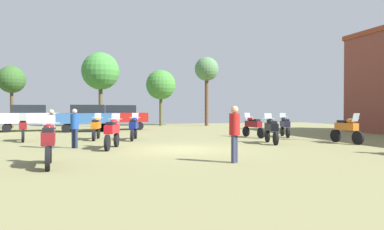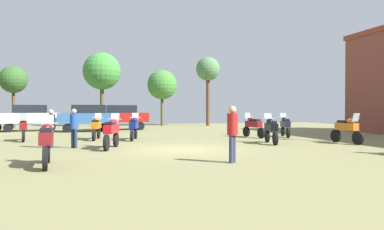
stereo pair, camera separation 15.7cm
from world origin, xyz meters
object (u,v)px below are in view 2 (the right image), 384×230
motorcycle_2 (23,127)px  motorcycle_9 (285,125)px  tree_3 (162,85)px  motorcycle_8 (112,131)px  car_3 (121,115)px  motorcycle_6 (271,129)px  car_4 (89,116)px  motorcycle_7 (253,125)px  person_2 (232,129)px  person_1 (51,126)px  motorcycle_1 (96,127)px  motorcycle_10 (46,141)px  car_2 (30,116)px  tree_5 (13,80)px  tree_2 (102,72)px  tree_1 (208,70)px  person_3 (74,125)px  motorcycle_3 (134,127)px  motorcycle_4 (347,129)px

motorcycle_2 → motorcycle_9: size_ratio=1.03×
motorcycle_9 → tree_3: (-4.72, 16.23, 3.39)m
motorcycle_8 → car_3: (1.22, 14.08, 0.43)m
motorcycle_6 → car_4: bearing=138.3°
motorcycle_6 → motorcycle_7: 3.87m
person_2 → motorcycle_7: bearing=-161.2°
motorcycle_7 → person_1: (-10.90, -3.25, 0.26)m
motorcycle_1 → motorcycle_7: bearing=4.1°
motorcycle_6 → person_2: person_2 is taller
motorcycle_1 → motorcycle_2: motorcycle_2 is taller
motorcycle_7 → car_3: (-7.16, 9.91, 0.46)m
motorcycle_2 → motorcycle_10: 9.56m
car_2 → tree_5: bearing=13.1°
motorcycle_1 → motorcycle_2: 3.71m
person_2 → tree_2: (-3.72, 25.14, 4.23)m
motorcycle_8 → tree_2: (-0.19, 20.05, 4.54)m
motorcycle_8 → motorcycle_9: 11.14m
motorcycle_1 → tree_1: tree_1 is taller
motorcycle_7 → tree_3: size_ratio=0.37×
tree_5 → tree_2: bearing=7.4°
person_2 → motorcycle_2: bearing=-95.2°
motorcycle_8 → motorcycle_7: bearing=42.4°
person_2 → tree_2: 25.76m
motorcycle_1 → person_3: size_ratio=1.32×
motorcycle_6 → motorcycle_7: (0.77, 3.79, -0.01)m
car_3 → tree_2: 7.38m
motorcycle_6 → person_3: person_3 is taller
motorcycle_3 → tree_2: bearing=108.1°
motorcycle_7 → person_2: 10.46m
car_3 → person_1: 13.68m
tree_3 → motorcycle_4: bearing=-74.9°
motorcycle_2 → tree_2: bearing=-114.6°
motorcycle_2 → tree_1: 21.11m
motorcycle_4 → car_4: car_4 is taller
car_3 → motorcycle_10: bearing=164.9°
motorcycle_3 → car_3: car_3 is taller
motorcycle_10 → person_1: bearing=90.6°
car_4 → motorcycle_3: bearing=-160.0°
car_4 → tree_5: size_ratio=0.80×
motorcycle_1 → motorcycle_2: bearing=-171.1°
motorcycle_1 → person_2: size_ratio=1.25×
motorcycle_4 → motorcycle_8: motorcycle_8 is taller
motorcycle_4 → person_3: (-12.81, 1.14, 0.27)m
motorcycle_2 → motorcycle_3: 5.74m
motorcycle_3 → tree_1: (8.87, 15.13, 4.87)m
car_4 → person_1: bearing=175.9°
motorcycle_2 → tree_1: size_ratio=0.30×
motorcycle_8 → car_4: bearing=111.6°
tree_5 → person_2: bearing=-65.0°
motorcycle_1 → person_2: 10.83m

